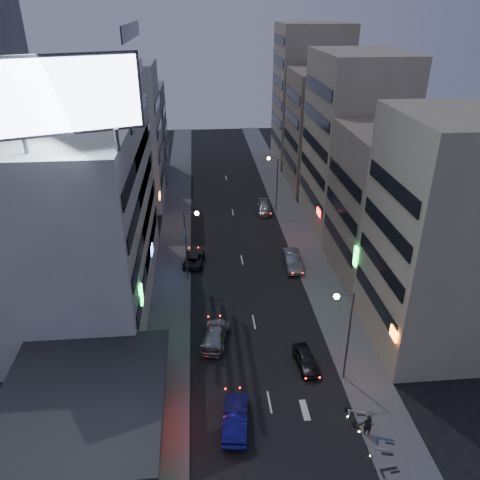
{
  "coord_description": "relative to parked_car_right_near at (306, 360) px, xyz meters",
  "views": [
    {
      "loc": [
        -4.58,
        -21.64,
        26.98
      ],
      "look_at": [
        -0.96,
        17.98,
        6.74
      ],
      "focal_mm": 35.0,
      "sensor_mm": 36.0,
      "label": 1
    }
  ],
  "objects": [
    {
      "name": "ground",
      "position": [
        -3.59,
        -7.66,
        -0.67
      ],
      "size": [
        180.0,
        180.0,
        0.0
      ],
      "primitive_type": "plane",
      "color": "black",
      "rests_on": "ground"
    },
    {
      "name": "sidewalk_left",
      "position": [
        -11.59,
        22.34,
        -0.61
      ],
      "size": [
        4.0,
        120.0,
        0.12
      ],
      "primitive_type": "cube",
      "color": "#4C4C4F",
      "rests_on": "ground"
    },
    {
      "name": "sidewalk_right",
      "position": [
        4.41,
        22.34,
        -0.61
      ],
      "size": [
        4.0,
        120.0,
        0.12
      ],
      "primitive_type": "cube",
      "color": "#4C4C4F",
      "rests_on": "ground"
    },
    {
      "name": "food_court",
      "position": [
        -17.48,
        -5.66,
        1.32
      ],
      "size": [
        11.0,
        13.0,
        3.88
      ],
      "color": "tan",
      "rests_on": "ground"
    },
    {
      "name": "white_building",
      "position": [
        -20.59,
        12.34,
        8.33
      ],
      "size": [
        14.0,
        24.0,
        18.0
      ],
      "primitive_type": "cube",
      "color": "beige",
      "rests_on": "ground"
    },
    {
      "name": "shophouse_near",
      "position": [
        11.41,
        2.84,
        9.33
      ],
      "size": [
        10.0,
        11.0,
        20.0
      ],
      "primitive_type": "cube",
      "color": "tan",
      "rests_on": "ground"
    },
    {
      "name": "shophouse_mid",
      "position": [
        11.91,
        14.34,
        7.33
      ],
      "size": [
        11.0,
        12.0,
        16.0
      ],
      "primitive_type": "cube",
      "color": "gray",
      "rests_on": "ground"
    },
    {
      "name": "shophouse_far",
      "position": [
        11.41,
        27.34,
        10.33
      ],
      "size": [
        10.0,
        14.0,
        22.0
      ],
      "primitive_type": "cube",
      "color": "tan",
      "rests_on": "ground"
    },
    {
      "name": "far_left_a",
      "position": [
        -19.09,
        37.34,
        9.33
      ],
      "size": [
        11.0,
        10.0,
        20.0
      ],
      "primitive_type": "cube",
      "color": "beige",
      "rests_on": "ground"
    },
    {
      "name": "far_left_b",
      "position": [
        -19.59,
        50.34,
        6.83
      ],
      "size": [
        12.0,
        10.0,
        15.0
      ],
      "primitive_type": "cube",
      "color": "gray",
      "rests_on": "ground"
    },
    {
      "name": "far_right_a",
      "position": [
        11.91,
        42.34,
        8.33
      ],
      "size": [
        11.0,
        12.0,
        18.0
      ],
      "primitive_type": "cube",
      "color": "gray",
      "rests_on": "ground"
    },
    {
      "name": "far_right_b",
      "position": [
        12.41,
        56.34,
        11.33
      ],
      "size": [
        12.0,
        12.0,
        24.0
      ],
      "primitive_type": "cube",
      "color": "tan",
      "rests_on": "ground"
    },
    {
      "name": "billboard",
      "position": [
        -16.58,
        2.32,
        21.0
      ],
      "size": [
        9.52,
        3.75,
        6.2
      ],
      "rotation": [
        0.0,
        0.0,
        0.35
      ],
      "color": "#595B60",
      "rests_on": "white_building"
    },
    {
      "name": "street_lamp_right_near",
      "position": [
        2.32,
        -1.66,
        4.7
      ],
      "size": [
        1.6,
        0.44,
        8.02
      ],
      "color": "#595B60",
      "rests_on": "sidewalk_right"
    },
    {
      "name": "street_lamp_left",
      "position": [
        -9.49,
        14.34,
        4.7
      ],
      "size": [
        1.6,
        0.44,
        8.02
      ],
      "color": "#595B60",
      "rests_on": "sidewalk_left"
    },
    {
      "name": "street_lamp_right_far",
      "position": [
        2.32,
        32.34,
        4.7
      ],
      "size": [
        1.6,
        0.44,
        8.02
      ],
      "color": "#595B60",
      "rests_on": "sidewalk_right"
    },
    {
      "name": "parked_car_right_near",
      "position": [
        0.0,
        0.0,
        0.0
      ],
      "size": [
        1.95,
        4.04,
        1.33
      ],
      "primitive_type": "imported",
      "rotation": [
        0.0,
        0.0,
        0.1
      ],
      "color": "black",
      "rests_on": "ground"
    },
    {
      "name": "parked_car_right_mid",
      "position": [
        2.01,
        16.3,
        0.16
      ],
      "size": [
        1.92,
        5.05,
        1.65
      ],
      "primitive_type": "imported",
      "rotation": [
        0.0,
        0.0,
        -0.04
      ],
      "color": "gray",
      "rests_on": "ground"
    },
    {
      "name": "parked_car_left",
      "position": [
        -9.19,
        18.06,
        -0.01
      ],
      "size": [
        2.7,
        4.95,
        1.31
      ],
      "primitive_type": "imported",
      "rotation": [
        0.0,
        0.0,
        3.03
      ],
      "color": "black",
      "rests_on": "ground"
    },
    {
      "name": "parked_car_right_far",
      "position": [
        0.96,
        31.99,
        0.01
      ],
      "size": [
        2.28,
        4.82,
        1.36
      ],
      "primitive_type": "imported",
      "rotation": [
        0.0,
        0.0,
        -0.08
      ],
      "color": "#94989B",
      "rests_on": "ground"
    },
    {
      "name": "road_car_blue",
      "position": [
        -6.31,
        -5.64,
        0.13
      ],
      "size": [
        2.31,
        5.02,
        1.6
      ],
      "primitive_type": "imported",
      "rotation": [
        0.0,
        0.0,
        3.01
      ],
      "color": "navy",
      "rests_on": "ground"
    },
    {
      "name": "road_car_silver",
      "position": [
        -7.33,
        3.85,
        0.07
      ],
      "size": [
        3.13,
        5.41,
        1.47
      ],
      "primitive_type": "imported",
      "rotation": [
        0.0,
        0.0,
        2.92
      ],
      "color": "gray",
      "rests_on": "ground"
    },
    {
      "name": "person",
      "position": [
        2.71,
        -7.23,
        0.32
      ],
      "size": [
        0.64,
        0.43,
        1.73
      ],
      "primitive_type": "imported",
      "rotation": [
        0.0,
        0.0,
        3.12
      ],
      "color": "black",
      "rests_on": "sidewalk_right"
    },
    {
      "name": "scooter_black_a",
      "position": [
        3.81,
        -9.92,
        -0.0
      ],
      "size": [
        0.77,
        1.83,
        1.09
      ],
      "primitive_type": null,
      "rotation": [
        0.0,
        0.0,
        1.67
      ],
      "color": "black",
      "rests_on": "sidewalk_right"
    },
    {
      "name": "scooter_silver_a",
      "position": [
        4.01,
        -8.65,
        0.08
      ],
      "size": [
        1.18,
        2.17,
        1.26
      ],
      "primitive_type": null,
      "rotation": [
        0.0,
        0.0,
        1.32
      ],
      "color": "#ABADB2",
      "rests_on": "sidewalk_right"
    },
    {
      "name": "scooter_blue",
      "position": [
        4.45,
        -7.94,
        -0.02
      ],
      "size": [
        1.12,
        1.81,
        1.05
      ],
      "primitive_type": null,
      "rotation": [
        0.0,
        0.0,
        1.23
      ],
      "color": "navy",
      "rests_on": "sidewalk_right"
    },
    {
      "name": "scooter_black_b",
      "position": [
        3.37,
        -6.11,
        -0.01
      ],
      "size": [
        0.96,
        1.83,
        1.07
      ],
      "primitive_type": null,
      "rotation": [
        0.0,
        0.0,
        1.8
      ],
      "color": "black",
      "rests_on": "sidewalk_right"
    },
    {
      "name": "scooter_silver_b",
      "position": [
        3.3,
        -5.29,
        0.02
      ],
      "size": [
        1.03,
        1.94,
        1.13
      ],
      "primitive_type": null,
      "rotation": [
        0.0,
        0.0,
        1.33
      ],
      "color": "#A2A3A9",
      "rests_on": "sidewalk_right"
    }
  ]
}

